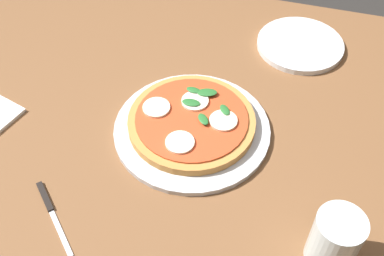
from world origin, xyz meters
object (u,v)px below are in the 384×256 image
(serving_tray, at_px, (192,129))
(knife, at_px, (50,208))
(plate_white, at_px, (300,45))
(glass_cup, at_px, (335,240))
(pizza, at_px, (192,121))
(dining_table, at_px, (182,163))

(serving_tray, xyz_separation_m, knife, (-0.19, -0.25, -0.00))
(plate_white, xyz_separation_m, glass_cup, (0.11, -0.53, 0.05))
(pizza, distance_m, glass_cup, 0.36)
(dining_table, distance_m, pizza, 0.12)
(dining_table, bearing_deg, plate_white, 60.55)
(serving_tray, height_order, knife, serving_tray)
(dining_table, distance_m, knife, 0.30)
(dining_table, relative_size, glass_cup, 12.21)
(glass_cup, bearing_deg, dining_table, 149.10)
(plate_white, distance_m, knife, 0.69)
(plate_white, relative_size, glass_cup, 1.90)
(dining_table, bearing_deg, glass_cup, -30.90)
(pizza, distance_m, plate_white, 0.37)
(plate_white, height_order, glass_cup, glass_cup)
(dining_table, relative_size, knife, 10.40)
(serving_tray, xyz_separation_m, plate_white, (0.18, 0.33, 0.00))
(glass_cup, bearing_deg, plate_white, 102.13)
(dining_table, xyz_separation_m, serving_tray, (0.02, 0.02, 0.10))
(plate_white, bearing_deg, knife, -122.72)
(serving_tray, bearing_deg, knife, -128.17)
(pizza, relative_size, knife, 2.02)
(serving_tray, relative_size, pizza, 1.23)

